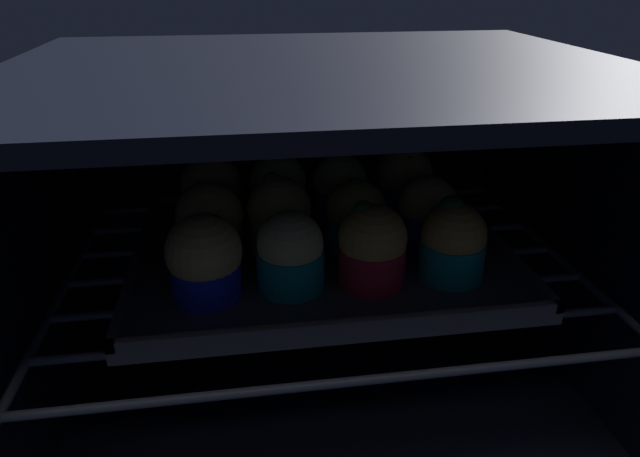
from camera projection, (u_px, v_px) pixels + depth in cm
name	position (u px, v px, depth cm)	size (l,w,h in cm)	color
oven_cavity	(316.00, 222.00, 63.46)	(59.00, 47.00, 37.00)	black
oven_rack	(322.00, 266.00, 61.14)	(54.80, 42.00, 0.80)	#444756
baking_tray	(320.00, 252.00, 61.77)	(39.94, 31.92, 2.20)	#4C4C51
muffin_row0_col0	(205.00, 259.00, 51.09)	(7.11, 7.11, 8.27)	#1928B7
muffin_row0_col1	(290.00, 253.00, 52.64)	(6.54, 6.54, 7.89)	#0C8C84
muffin_row0_col2	(372.00, 247.00, 53.31)	(6.65, 6.65, 8.56)	red
muffin_row0_col3	(453.00, 243.00, 54.53)	(6.54, 6.54, 8.49)	#0C8C84
muffin_row1_col0	(210.00, 222.00, 58.67)	(7.15, 7.15, 8.20)	red
muffin_row1_col1	(279.00, 216.00, 59.48)	(6.90, 6.90, 8.82)	silver
muffin_row1_col2	(356.00, 217.00, 60.34)	(6.54, 6.54, 8.16)	#0C8C84
muffin_row1_col3	(426.00, 213.00, 61.30)	(6.54, 6.54, 7.88)	#1928B7
muffin_row2_col0	(212.00, 192.00, 65.04)	(7.09, 7.09, 8.80)	#1928B7
muffin_row2_col1	(278.00, 190.00, 66.11)	(6.73, 6.73, 8.84)	silver
muffin_row2_col2	(340.00, 188.00, 67.80)	(6.74, 6.74, 8.21)	#7A238C
muffin_row2_col3	(404.00, 182.00, 68.22)	(6.82, 6.82, 8.71)	#0C8C84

